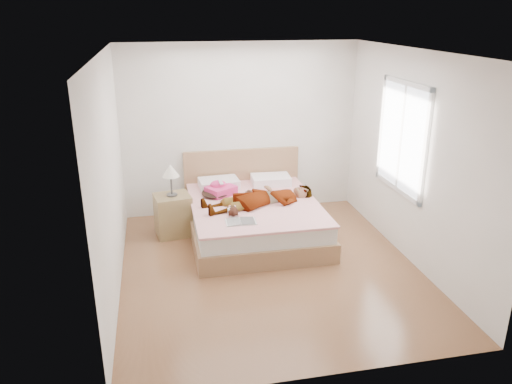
{
  "coord_description": "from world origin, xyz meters",
  "views": [
    {
      "loc": [
        -1.28,
        -5.36,
        3.02
      ],
      "look_at": [
        0.0,
        0.85,
        0.7
      ],
      "focal_mm": 35.0,
      "sensor_mm": 36.0,
      "label": 1
    }
  ],
  "objects_px": {
    "bed": "(253,216)",
    "coffee_mug": "(231,212)",
    "magazine": "(241,222)",
    "woman": "(261,195)",
    "towel": "(220,189)",
    "plush_toy": "(233,211)",
    "phone": "(221,182)",
    "nightstand": "(173,212)"
  },
  "relations": [
    {
      "from": "bed",
      "to": "coffee_mug",
      "type": "relative_size",
      "value": 15.98
    },
    {
      "from": "magazine",
      "to": "woman",
      "type": "bearing_deg",
      "value": 57.21
    },
    {
      "from": "towel",
      "to": "coffee_mug",
      "type": "relative_size",
      "value": 3.76
    },
    {
      "from": "magazine",
      "to": "coffee_mug",
      "type": "distance_m",
      "value": 0.25
    },
    {
      "from": "woman",
      "to": "magazine",
      "type": "distance_m",
      "value": 0.73
    },
    {
      "from": "woman",
      "to": "magazine",
      "type": "relative_size",
      "value": 4.18
    },
    {
      "from": "towel",
      "to": "woman",
      "type": "bearing_deg",
      "value": -41.38
    },
    {
      "from": "magazine",
      "to": "coffee_mug",
      "type": "bearing_deg",
      "value": 109.45
    },
    {
      "from": "bed",
      "to": "plush_toy",
      "type": "distance_m",
      "value": 0.67
    },
    {
      "from": "phone",
      "to": "towel",
      "type": "bearing_deg",
      "value": 81.89
    },
    {
      "from": "plush_toy",
      "to": "nightstand",
      "type": "distance_m",
      "value": 1.04
    },
    {
      "from": "woman",
      "to": "phone",
      "type": "distance_m",
      "value": 0.65
    },
    {
      "from": "woman",
      "to": "nightstand",
      "type": "distance_m",
      "value": 1.27
    },
    {
      "from": "woman",
      "to": "towel",
      "type": "bearing_deg",
      "value": -144.49
    },
    {
      "from": "towel",
      "to": "nightstand",
      "type": "relative_size",
      "value": 0.47
    },
    {
      "from": "coffee_mug",
      "to": "phone",
      "type": "bearing_deg",
      "value": 91.96
    },
    {
      "from": "bed",
      "to": "nightstand",
      "type": "relative_size",
      "value": 2.01
    },
    {
      "from": "coffee_mug",
      "to": "plush_toy",
      "type": "relative_size",
      "value": 0.62
    },
    {
      "from": "plush_toy",
      "to": "nightstand",
      "type": "xyz_separation_m",
      "value": [
        -0.75,
        0.69,
        -0.23
      ]
    },
    {
      "from": "phone",
      "to": "magazine",
      "type": "relative_size",
      "value": 0.27
    },
    {
      "from": "bed",
      "to": "nightstand",
      "type": "height_order",
      "value": "nightstand"
    },
    {
      "from": "magazine",
      "to": "phone",
      "type": "bearing_deg",
      "value": 96.23
    },
    {
      "from": "bed",
      "to": "magazine",
      "type": "relative_size",
      "value": 5.31
    },
    {
      "from": "nightstand",
      "to": "coffee_mug",
      "type": "bearing_deg",
      "value": -43.61
    },
    {
      "from": "coffee_mug",
      "to": "bed",
      "type": "bearing_deg",
      "value": 51.06
    },
    {
      "from": "phone",
      "to": "magazine",
      "type": "bearing_deg",
      "value": -96.88
    },
    {
      "from": "bed",
      "to": "nightstand",
      "type": "distance_m",
      "value": 1.14
    },
    {
      "from": "woman",
      "to": "nightstand",
      "type": "xyz_separation_m",
      "value": [
        -1.2,
        0.32,
        -0.28
      ]
    },
    {
      "from": "plush_toy",
      "to": "bed",
      "type": "bearing_deg",
      "value": 52.55
    },
    {
      "from": "towel",
      "to": "plush_toy",
      "type": "relative_size",
      "value": 2.31
    },
    {
      "from": "bed",
      "to": "phone",
      "type": "bearing_deg",
      "value": 145.34
    },
    {
      "from": "woman",
      "to": "bed",
      "type": "height_order",
      "value": "bed"
    },
    {
      "from": "woman",
      "to": "phone",
      "type": "xyz_separation_m",
      "value": [
        -0.5,
        0.4,
        0.09
      ]
    },
    {
      "from": "woman",
      "to": "towel",
      "type": "distance_m",
      "value": 0.67
    },
    {
      "from": "towel",
      "to": "coffee_mug",
      "type": "distance_m",
      "value": 0.81
    },
    {
      "from": "magazine",
      "to": "plush_toy",
      "type": "xyz_separation_m",
      "value": [
        -0.06,
        0.24,
        0.05
      ]
    },
    {
      "from": "magazine",
      "to": "nightstand",
      "type": "bearing_deg",
      "value": 131.09
    },
    {
      "from": "towel",
      "to": "magazine",
      "type": "height_order",
      "value": "towel"
    },
    {
      "from": "towel",
      "to": "magazine",
      "type": "relative_size",
      "value": 1.25
    },
    {
      "from": "coffee_mug",
      "to": "plush_toy",
      "type": "distance_m",
      "value": 0.03
    },
    {
      "from": "phone",
      "to": "coffee_mug",
      "type": "relative_size",
      "value": 0.81
    },
    {
      "from": "coffee_mug",
      "to": "plush_toy",
      "type": "height_order",
      "value": "plush_toy"
    }
  ]
}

